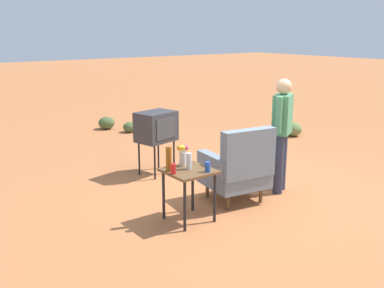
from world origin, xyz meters
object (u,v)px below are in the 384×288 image
(person_standing, at_px, (282,128))
(bottle_short_clear, at_px, (189,161))
(side_table, at_px, (189,177))
(soda_can_red, at_px, (173,169))
(tv_on_stand, at_px, (156,127))
(bottle_tall_amber, at_px, (169,159))
(armchair, at_px, (238,167))
(flower_vase, at_px, (183,154))
(soda_can_blue, at_px, (208,167))

(person_standing, relative_size, bottle_short_clear, 8.20)
(side_table, distance_m, person_standing, 1.72)
(person_standing, height_order, soda_can_red, person_standing)
(side_table, relative_size, tv_on_stand, 0.64)
(bottle_tall_amber, bearing_deg, soda_can_red, 83.86)
(bottle_short_clear, distance_m, bottle_tall_amber, 0.26)
(armchair, bearing_deg, side_table, 5.81)
(side_table, height_order, flower_vase, flower_vase)
(armchair, distance_m, side_table, 0.90)
(person_standing, bearing_deg, tv_on_stand, -60.37)
(side_table, height_order, bottle_short_clear, bottle_short_clear)
(flower_vase, bearing_deg, tv_on_stand, -111.47)
(soda_can_red, bearing_deg, flower_vase, -144.65)
(person_standing, xyz_separation_m, flower_vase, (1.64, -0.13, -0.14))
(soda_can_blue, distance_m, flower_vase, 0.40)
(tv_on_stand, xyz_separation_m, person_standing, (-1.00, 1.75, 0.16))
(tv_on_stand, distance_m, soda_can_blue, 2.08)
(soda_can_blue, relative_size, flower_vase, 0.46)
(bottle_short_clear, bearing_deg, soda_can_blue, 117.03)
(tv_on_stand, relative_size, bottle_tall_amber, 3.43)
(soda_can_red, height_order, soda_can_blue, same)
(tv_on_stand, xyz_separation_m, soda_can_red, (0.92, 1.82, -0.07))
(soda_can_blue, bearing_deg, armchair, -159.32)
(armchair, relative_size, bottle_tall_amber, 3.53)
(tv_on_stand, relative_size, flower_vase, 3.89)
(soda_can_red, distance_m, soda_can_blue, 0.41)
(armchair, distance_m, bottle_short_clear, 0.91)
(side_table, bearing_deg, armchair, -174.19)
(tv_on_stand, distance_m, bottle_tall_amber, 1.93)
(soda_can_red, xyz_separation_m, bottle_tall_amber, (-0.01, -0.11, 0.09))
(side_table, xyz_separation_m, flower_vase, (-0.04, -0.18, 0.25))
(tv_on_stand, height_order, flower_vase, tv_on_stand)
(person_standing, bearing_deg, soda_can_blue, 9.19)
(side_table, bearing_deg, tv_on_stand, -110.56)
(tv_on_stand, distance_m, person_standing, 2.02)
(side_table, relative_size, flower_vase, 2.47)
(bottle_short_clear, bearing_deg, bottle_tall_amber, -16.93)
(soda_can_blue, height_order, flower_vase, flower_vase)
(tv_on_stand, relative_size, soda_can_blue, 8.44)
(side_table, bearing_deg, soda_can_red, 3.84)
(side_table, distance_m, bottle_short_clear, 0.20)
(soda_can_blue, distance_m, bottle_tall_amber, 0.47)
(person_standing, height_order, bottle_short_clear, person_standing)
(armchair, xyz_separation_m, soda_can_blue, (0.76, 0.29, 0.22))
(tv_on_stand, xyz_separation_m, bottle_short_clear, (0.66, 1.78, -0.03))
(side_table, height_order, soda_can_blue, soda_can_blue)
(soda_can_red, bearing_deg, bottle_short_clear, -171.24)
(soda_can_red, height_order, flower_vase, flower_vase)
(flower_vase, bearing_deg, bottle_short_clear, 83.06)
(tv_on_stand, bearing_deg, soda_can_blue, 74.74)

